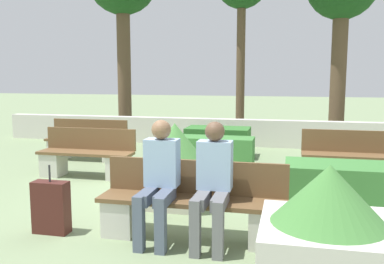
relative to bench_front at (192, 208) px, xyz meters
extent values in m
plane|color=gray|center=(-0.79, 1.91, -0.35)|extent=(60.00, 60.00, 0.00)
cube|color=beige|center=(-0.79, 6.53, 0.00)|extent=(12.20, 0.30, 0.70)
cube|color=brown|center=(0.00, -0.04, 0.10)|extent=(2.15, 0.44, 0.05)
cube|color=brown|center=(0.00, 0.20, 0.32)|extent=(2.15, 0.04, 0.40)
cube|color=beige|center=(-0.85, -0.04, -0.14)|extent=(0.36, 0.40, 0.43)
cube|color=beige|center=(0.85, -0.04, -0.14)|extent=(0.36, 0.40, 0.43)
cube|color=brown|center=(-2.55, 2.41, 0.10)|extent=(1.76, 0.44, 0.05)
cube|color=brown|center=(-2.55, 2.66, 0.32)|extent=(1.76, 0.04, 0.40)
cube|color=beige|center=(-3.20, 2.41, -0.14)|extent=(0.36, 0.40, 0.43)
cube|color=beige|center=(-1.90, 2.41, -0.14)|extent=(0.36, 0.40, 0.43)
cube|color=brown|center=(-3.26, 3.84, 0.10)|extent=(1.75, 0.44, 0.05)
cube|color=brown|center=(-3.26, 4.08, 0.32)|extent=(1.75, 0.04, 0.40)
cube|color=beige|center=(-3.91, 3.84, -0.14)|extent=(0.36, 0.40, 0.43)
cube|color=beige|center=(-2.62, 3.84, -0.14)|extent=(0.36, 0.40, 0.43)
cube|color=brown|center=(2.19, 3.20, 0.10)|extent=(1.81, 0.44, 0.05)
cube|color=brown|center=(2.19, 3.44, 0.32)|extent=(1.81, 0.04, 0.40)
cube|color=beige|center=(1.51, 3.20, -0.14)|extent=(0.36, 0.40, 0.43)
cube|color=#515B70|center=(-0.45, -0.25, 0.19)|extent=(0.14, 0.46, 0.13)
cube|color=#515B70|center=(-0.25, -0.25, 0.19)|extent=(0.14, 0.46, 0.13)
cube|color=#515B70|center=(-0.47, -0.48, -0.05)|extent=(0.11, 0.11, 0.61)
cube|color=#515B70|center=(-0.23, -0.48, -0.05)|extent=(0.11, 0.11, 0.61)
cube|color=#9EBCE0|center=(-0.35, -0.01, 0.52)|extent=(0.38, 0.22, 0.54)
sphere|color=#936B4C|center=(-0.35, -0.03, 0.90)|extent=(0.22, 0.22, 0.22)
cube|color=slate|center=(0.16, -0.25, 0.19)|extent=(0.14, 0.46, 0.13)
cube|color=slate|center=(0.36, -0.25, 0.19)|extent=(0.14, 0.46, 0.13)
cube|color=slate|center=(0.14, -0.48, -0.05)|extent=(0.11, 0.11, 0.61)
cube|color=slate|center=(0.38, -0.48, -0.05)|extent=(0.11, 0.11, 0.61)
cube|color=#9EBCE0|center=(0.26, -0.01, 0.52)|extent=(0.38, 0.22, 0.54)
sphere|color=brown|center=(0.26, -0.03, 0.90)|extent=(0.22, 0.22, 0.22)
cube|color=#3D7A38|center=(-0.57, 3.84, -0.05)|extent=(1.89, 0.61, 0.61)
cube|color=#3D7A38|center=(2.10, 1.52, -0.03)|extent=(2.16, 0.83, 0.64)
cube|color=#33702D|center=(-0.52, 4.94, -0.02)|extent=(1.43, 0.80, 0.66)
cone|color=#47843D|center=(1.38, -1.20, 0.59)|extent=(0.91, 0.91, 0.47)
cube|color=beige|center=(-0.54, 1.23, -0.03)|extent=(0.91, 0.91, 0.65)
cone|color=#47843D|center=(-0.54, 1.23, 0.56)|extent=(0.86, 0.86, 0.53)
cube|color=#471E19|center=(-1.67, -0.21, -0.04)|extent=(0.42, 0.19, 0.62)
cylinder|color=#333338|center=(-1.67, -0.21, 0.37)|extent=(0.02, 0.02, 0.20)
cylinder|color=brown|center=(-3.94, 7.85, 1.71)|extent=(0.41, 0.41, 4.12)
cylinder|color=brown|center=(-0.37, 7.94, 1.67)|extent=(0.25, 0.25, 4.05)
cylinder|color=brown|center=(2.32, 7.83, 1.52)|extent=(0.42, 0.42, 3.76)
camera|label=1|loc=(1.06, -4.60, 1.53)|focal=40.00mm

